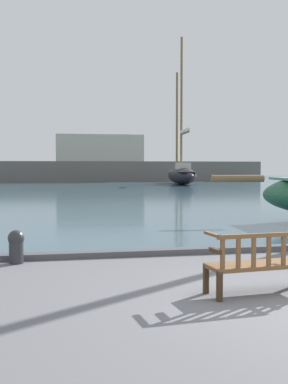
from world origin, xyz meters
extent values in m
cube|color=#385666|center=(0.00, 44.00, 0.04)|extent=(100.00, 80.00, 0.08)
cube|color=#4C4C50|center=(0.00, 3.85, 0.06)|extent=(40.00, 0.30, 0.12)
cube|color=#3D2A19|center=(-1.09, 0.72, 0.21)|extent=(0.08, 0.08, 0.42)
cube|color=#3D2A19|center=(-1.04, 0.27, 0.21)|extent=(0.08, 0.08, 0.42)
cube|color=brown|center=(-0.30, 0.57, 0.42)|extent=(1.64, 0.67, 0.06)
cube|color=brown|center=(-0.28, 0.35, 0.89)|extent=(1.60, 0.21, 0.06)
cube|color=brown|center=(-1.00, 0.28, 0.66)|extent=(0.06, 0.05, 0.41)
cube|color=brown|center=(-0.76, 0.30, 0.66)|extent=(0.06, 0.05, 0.41)
cube|color=brown|center=(-0.52, 0.32, 0.66)|extent=(0.06, 0.05, 0.41)
cube|color=brown|center=(-0.28, 0.35, 0.66)|extent=(0.06, 0.05, 0.41)
cube|color=brown|center=(-0.04, 0.37, 0.66)|extent=(0.06, 0.05, 0.41)
cube|color=#3D2A19|center=(-1.06, 0.40, 0.69)|extent=(0.09, 0.30, 0.06)
cube|color=brown|center=(-1.07, 0.49, 0.90)|extent=(0.11, 0.47, 0.04)
cylinder|color=brown|center=(2.44, 8.14, 1.49)|extent=(1.67, 0.37, 0.22)
ellipsoid|color=black|center=(10.02, 41.29, 0.92)|extent=(3.33, 10.19, 1.68)
cube|color=#4C4C51|center=(10.02, 41.29, 1.39)|extent=(2.63, 8.94, 0.08)
cube|color=beige|center=(9.95, 40.55, 1.84)|extent=(1.47, 1.98, 0.84)
cylinder|color=brown|center=(10.05, 41.54, 8.18)|extent=(0.23, 0.23, 13.50)
cylinder|color=brown|center=(9.85, 39.58, 5.15)|extent=(0.58, 3.95, 0.19)
cylinder|color=silver|center=(9.85, 39.58, 5.34)|extent=(0.73, 3.57, 0.37)
cylinder|color=brown|center=(10.32, 44.28, 6.67)|extent=(0.23, 0.23, 10.48)
cylinder|color=brown|center=(10.62, 47.24, 1.41)|extent=(0.38, 1.97, 0.19)
cylinder|color=#2D2D33|center=(-3.95, 3.52, 0.24)|extent=(0.28, 0.28, 0.49)
sphere|color=#2D2D33|center=(-3.95, 3.52, 0.49)|extent=(0.32, 0.32, 0.32)
cube|color=#66605B|center=(0.00, 51.53, 1.25)|extent=(45.73, 2.40, 2.50)
cube|color=#B7B2A3|center=(2.80, 51.53, 4.09)|extent=(10.37, 2.00, 3.18)
camera|label=1|loc=(-3.34, -5.92, 1.86)|focal=45.00mm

